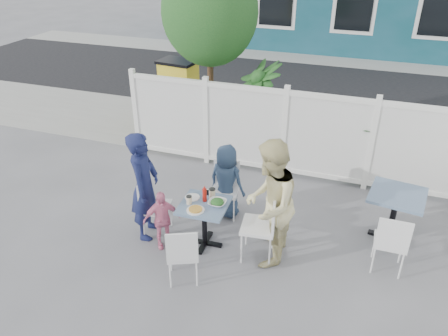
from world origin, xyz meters
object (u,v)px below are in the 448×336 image
(utility_cabinet, at_px, (179,94))
(boy, at_px, (226,181))
(chair_back, at_px, (226,184))
(chair_left, at_px, (151,202))
(spare_table, at_px, (396,204))
(man, at_px, (144,186))
(main_table, at_px, (204,213))
(chair_near, at_px, (182,252))
(woman, at_px, (269,204))
(toddler, at_px, (162,220))
(chair_right, at_px, (265,221))

(utility_cabinet, xyz_separation_m, boy, (2.17, -3.11, -0.10))
(chair_back, bearing_deg, utility_cabinet, -63.50)
(chair_left, distance_m, boy, 1.18)
(spare_table, relative_size, chair_left, 0.91)
(chair_left, height_order, man, man)
(main_table, distance_m, chair_near, 0.80)
(man, bearing_deg, woman, -99.50)
(spare_table, distance_m, chair_near, 3.03)
(man, height_order, boy, man)
(spare_table, height_order, man, man)
(chair_left, height_order, toddler, chair_left)
(chair_right, relative_size, boy, 0.86)
(main_table, relative_size, woman, 0.39)
(woman, bearing_deg, chair_near, -50.43)
(main_table, bearing_deg, woman, -0.07)
(chair_left, distance_m, toddler, 0.37)
(utility_cabinet, height_order, chair_back, utility_cabinet)
(boy, bearing_deg, woman, 149.23)
(man, bearing_deg, chair_back, -56.13)
(chair_back, bearing_deg, toddler, 53.63)
(chair_back, bearing_deg, woman, 127.73)
(chair_right, relative_size, woman, 0.58)
(spare_table, bearing_deg, man, -163.11)
(spare_table, xyz_separation_m, boy, (-2.42, -0.18, -0.00))
(chair_near, height_order, woman, woman)
(chair_left, distance_m, man, 0.29)
(boy, bearing_deg, spare_table, -163.24)
(man, distance_m, toddler, 0.53)
(man, bearing_deg, chair_right, -98.99)
(spare_table, bearing_deg, chair_left, -163.55)
(toddler, bearing_deg, chair_right, -29.04)
(chair_right, relative_size, chair_near, 1.21)
(chair_near, bearing_deg, main_table, 67.76)
(chair_near, height_order, toddler, toddler)
(spare_table, xyz_separation_m, woman, (-1.57, -0.98, 0.28))
(main_table, height_order, woman, woman)
(spare_table, relative_size, woman, 0.47)
(chair_near, bearing_deg, chair_back, 66.04)
(spare_table, xyz_separation_m, toddler, (-3.01, -1.20, -0.15))
(spare_table, xyz_separation_m, chair_near, (-2.44, -1.78, -0.10))
(man, distance_m, woman, 1.77)
(boy, bearing_deg, utility_cabinet, -42.56)
(toddler, bearing_deg, chair_near, -84.08)
(chair_right, relative_size, man, 0.63)
(chair_near, xyz_separation_m, man, (-0.90, 0.77, 0.32))
(woman, height_order, toddler, woman)
(main_table, height_order, chair_near, chair_near)
(man, relative_size, toddler, 1.83)
(spare_table, height_order, chair_left, chair_left)
(spare_table, xyz_separation_m, chair_left, (-3.30, -0.97, -0.07))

